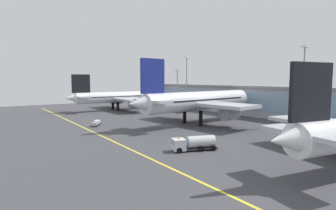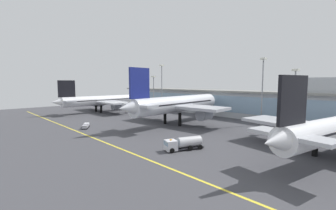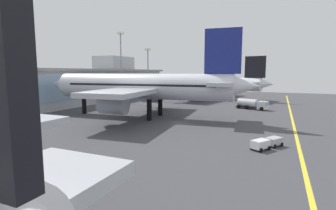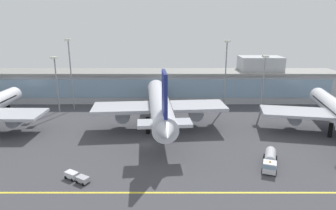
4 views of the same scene
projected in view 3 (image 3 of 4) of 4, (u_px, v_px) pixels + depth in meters
ground_plane at (180, 123)px, 55.04m from camera, size 191.50×191.50×0.00m
taxiway_centreline_stripe at (295, 132)px, 46.40m from camera, size 153.20×0.50×0.01m
terminal_building at (39, 88)px, 72.88m from camera, size 139.79×14.00×16.90m
airliner_near_right at (143, 87)px, 60.88m from camera, size 38.02×52.36×19.69m
airliner_far_right at (210, 84)px, 104.20m from camera, size 42.11×48.92×16.31m
fuel_tanker_truck at (253, 104)px, 74.45m from camera, size 5.57×9.32×2.90m
baggage_tug_near at (267, 143)px, 36.57m from camera, size 5.54×4.33×1.40m
apron_light_mast_centre at (121, 57)px, 87.96m from camera, size 1.80×1.80×23.90m
apron_light_mast_far_east at (148, 65)px, 97.52m from camera, size 1.80×1.80×19.33m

